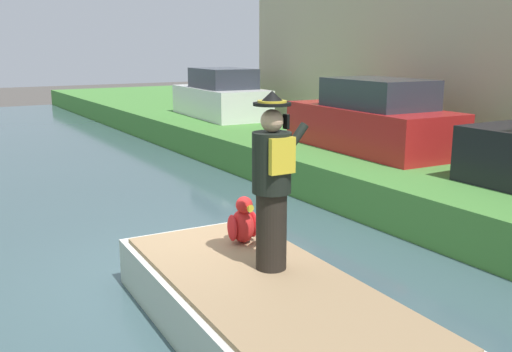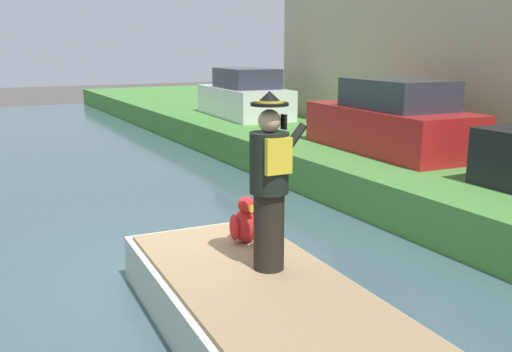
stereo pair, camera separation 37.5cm
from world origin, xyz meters
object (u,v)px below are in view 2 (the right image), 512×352
(parrot_plush, at_px, (245,222))
(parked_car_red, at_px, (391,121))
(boat, at_px, (261,311))
(person_pirate, at_px, (270,183))
(parked_car_white, at_px, (244,96))

(parrot_plush, distance_m, parked_car_red, 6.19)
(boat, distance_m, parrot_plush, 1.32)
(boat, bearing_deg, parrot_plush, 71.17)
(parked_car_red, bearing_deg, person_pirate, -140.88)
(person_pirate, bearing_deg, parrot_plush, 83.40)
(parked_car_red, bearing_deg, boat, -140.38)
(parrot_plush, relative_size, parked_car_red, 0.14)
(boat, bearing_deg, parked_car_white, 64.24)
(person_pirate, distance_m, parked_car_red, 6.80)
(boat, xyz_separation_m, person_pirate, (0.24, 0.28, 1.23))
(boat, relative_size, parked_car_red, 1.05)
(boat, distance_m, parked_car_white, 12.74)
(person_pirate, bearing_deg, parked_car_red, 42.17)
(parrot_plush, bearing_deg, parked_car_red, 33.80)
(parked_car_white, bearing_deg, person_pirate, -115.31)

